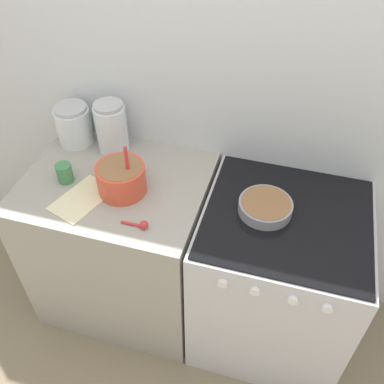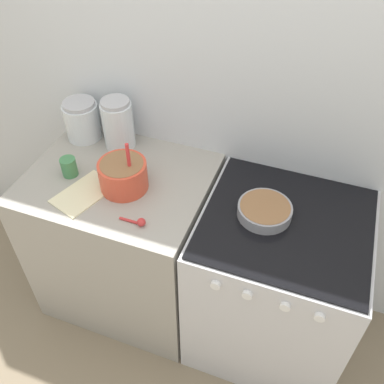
# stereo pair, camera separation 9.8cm
# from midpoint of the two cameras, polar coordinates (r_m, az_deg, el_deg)

# --- Properties ---
(ground_plane) EXTENTS (12.00, 12.00, 0.00)m
(ground_plane) POSITION_cam_midpoint_polar(r_m,az_deg,el_deg) (2.43, -0.59, -21.87)
(ground_plane) COLOR gray
(wall_back) EXTENTS (4.69, 0.05, 2.40)m
(wall_back) POSITION_cam_midpoint_polar(r_m,az_deg,el_deg) (1.97, 6.63, 12.41)
(wall_back) COLOR silver
(wall_back) RESTS_ON ground_plane
(countertop_cabinet) EXTENTS (0.84, 0.68, 0.89)m
(countertop_cabinet) POSITION_cam_midpoint_polar(r_m,az_deg,el_deg) (2.32, -7.49, -6.42)
(countertop_cabinet) COLOR #9E998E
(countertop_cabinet) RESTS_ON ground_plane
(stove) EXTENTS (0.72, 0.70, 0.89)m
(stove) POSITION_cam_midpoint_polar(r_m,az_deg,el_deg) (2.18, 12.09, -11.90)
(stove) COLOR silver
(stove) RESTS_ON ground_plane
(mixing_bowl) EXTENTS (0.22, 0.22, 0.25)m
(mixing_bowl) POSITION_cam_midpoint_polar(r_m,az_deg,el_deg) (1.90, -7.73, 2.38)
(mixing_bowl) COLOR #D84C33
(mixing_bowl) RESTS_ON countertop_cabinet
(baking_pan) EXTENTS (0.23, 0.23, 0.05)m
(baking_pan) POSITION_cam_midpoint_polar(r_m,az_deg,el_deg) (1.82, 11.18, -2.45)
(baking_pan) COLOR gray
(baking_pan) RESTS_ON stove
(storage_jar_left) EXTENTS (0.18, 0.18, 0.20)m
(storage_jar_left) POSITION_cam_midpoint_polar(r_m,az_deg,el_deg) (2.24, -13.18, 9.02)
(storage_jar_left) COLOR silver
(storage_jar_left) RESTS_ON countertop_cabinet
(storage_jar_middle) EXTENTS (0.15, 0.15, 0.25)m
(storage_jar_middle) POSITION_cam_midpoint_polar(r_m,az_deg,el_deg) (2.13, -8.49, 8.57)
(storage_jar_middle) COLOR silver
(storage_jar_middle) RESTS_ON countertop_cabinet
(tin_can) EXTENTS (0.07, 0.07, 0.09)m
(tin_can) POSITION_cam_midpoint_polar(r_m,az_deg,el_deg) (2.04, -14.77, 3.23)
(tin_can) COLOR #3F7F4C
(tin_can) RESTS_ON countertop_cabinet
(recipe_page) EXTENTS (0.24, 0.31, 0.01)m
(recipe_page) POSITION_cam_midpoint_polar(r_m,az_deg,el_deg) (1.95, -12.82, -0.19)
(recipe_page) COLOR beige
(recipe_page) RESTS_ON countertop_cabinet
(measuring_spoon) EXTENTS (0.12, 0.04, 0.04)m
(measuring_spoon) POSITION_cam_midpoint_polar(r_m,az_deg,el_deg) (1.77, -5.55, -4.02)
(measuring_spoon) COLOR red
(measuring_spoon) RESTS_ON countertop_cabinet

